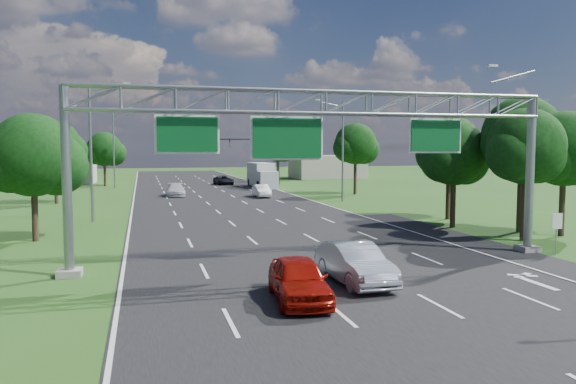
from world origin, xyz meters
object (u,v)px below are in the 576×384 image
object	(u,v)px
regulatory_sign	(557,225)
box_truck	(262,176)
traffic_signal	(254,149)
red_coupe	(299,279)
sign_gantry	(325,116)
silver_sedan	(355,263)

from	to	relation	value
regulatory_sign	box_truck	size ratio (longest dim) A/B	0.24
traffic_signal	red_coupe	world-z (taller)	traffic_signal
sign_gantry	silver_sedan	world-z (taller)	sign_gantry
sign_gantry	box_truck	world-z (taller)	sign_gantry
box_truck	sign_gantry	bearing A→B (deg)	-100.47
regulatory_sign	red_coupe	distance (m)	15.93
red_coupe	regulatory_sign	bearing A→B (deg)	24.38
red_coupe	box_truck	bearing A→B (deg)	84.92
silver_sedan	regulatory_sign	bearing A→B (deg)	11.89
regulatory_sign	box_truck	bearing A→B (deg)	94.89
sign_gantry	red_coupe	xyz separation A→B (m)	(-3.00, -6.14, -6.11)
silver_sedan	sign_gantry	bearing A→B (deg)	85.99
silver_sedan	box_truck	world-z (taller)	box_truck
sign_gantry	red_coupe	size ratio (longest dim) A/B	5.13
traffic_signal	silver_sedan	world-z (taller)	traffic_signal
sign_gantry	red_coupe	bearing A→B (deg)	-116.02
sign_gantry	regulatory_sign	bearing A→B (deg)	-4.83
traffic_signal	box_truck	distance (m)	4.47
silver_sedan	box_truck	distance (m)	55.07
box_truck	red_coupe	bearing A→B (deg)	-102.50
sign_gantry	box_truck	distance (m)	51.23
traffic_signal	sign_gantry	bearing A→B (deg)	-97.68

